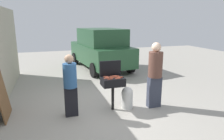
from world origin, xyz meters
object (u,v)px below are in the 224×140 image
(hot_dog_5, at_px, (112,76))
(hot_dog_8, at_px, (117,77))
(hot_dog_10, at_px, (108,77))
(hot_dog_3, at_px, (118,78))
(hot_dog_7, at_px, (120,77))
(hot_dog_9, at_px, (106,78))
(leaning_board, at_px, (2,94))
(hot_dog_13, at_px, (113,77))
(hot_dog_4, at_px, (114,76))
(parked_minivan, at_px, (101,49))
(hot_dog_12, at_px, (110,79))
(hot_dog_1, at_px, (106,77))
(propane_tank, at_px, (127,97))
(person_right, at_px, (155,73))
(hot_dog_0, at_px, (117,76))
(person_left, at_px, (70,83))
(hot_dog_2, at_px, (118,78))
(hot_dog_6, at_px, (113,77))
(bbq_grill, at_px, (113,83))
(hot_dog_11, at_px, (121,77))

(hot_dog_5, height_order, hot_dog_8, same)
(hot_dog_10, bearing_deg, hot_dog_3, -38.73)
(hot_dog_7, bearing_deg, hot_dog_9, 179.69)
(leaning_board, bearing_deg, hot_dog_13, -7.41)
(hot_dog_4, relative_size, leaning_board, 0.10)
(parked_minivan, bearing_deg, hot_dog_12, 70.77)
(hot_dog_1, relative_size, propane_tank, 0.21)
(hot_dog_4, xyz_separation_m, person_right, (1.09, -0.29, 0.07))
(hot_dog_12, bearing_deg, person_right, -0.91)
(hot_dog_7, bearing_deg, parked_minivan, 81.07)
(hot_dog_0, relative_size, leaning_board, 0.10)
(person_left, bearing_deg, hot_dog_13, 6.55)
(hot_dog_2, bearing_deg, hot_dog_9, 164.37)
(hot_dog_4, xyz_separation_m, hot_dog_6, (-0.11, -0.15, 0.00))
(hot_dog_0, height_order, hot_dog_8, same)
(hot_dog_2, relative_size, person_right, 0.07)
(hot_dog_5, bearing_deg, hot_dog_13, -97.05)
(hot_dog_6, distance_m, person_left, 1.11)
(bbq_grill, xyz_separation_m, hot_dog_4, (0.09, 0.12, 0.16))
(propane_tank, bearing_deg, person_right, -10.69)
(hot_dog_3, xyz_separation_m, hot_dog_11, (0.11, 0.08, 0.00))
(bbq_grill, xyz_separation_m, hot_dog_1, (-0.17, 0.11, 0.16))
(hot_dog_5, distance_m, parked_minivan, 4.97)
(hot_dog_4, height_order, hot_dog_13, same)
(hot_dog_1, relative_size, hot_dog_3, 1.00)
(bbq_grill, height_order, hot_dog_2, hot_dog_2)
(hot_dog_2, xyz_separation_m, hot_dog_12, (-0.21, -0.02, 0.00))
(hot_dog_3, height_order, leaning_board, leaning_board)
(hot_dog_4, height_order, leaning_board, leaning_board)
(person_left, distance_m, leaning_board, 1.69)
(hot_dog_2, height_order, propane_tank, hot_dog_2)
(hot_dog_10, bearing_deg, person_left, -177.44)
(hot_dog_3, height_order, parked_minivan, parked_minivan)
(hot_dog_12, bearing_deg, person_left, 172.94)
(hot_dog_1, distance_m, hot_dog_3, 0.37)
(hot_dog_1, xyz_separation_m, hot_dog_12, (0.05, -0.26, 0.00))
(hot_dog_1, bearing_deg, bbq_grill, -34.21)
(propane_tank, bearing_deg, hot_dog_8, 174.67)
(hot_dog_13, bearing_deg, person_right, -8.24)
(hot_dog_1, distance_m, hot_dog_9, 0.16)
(hot_dog_10, distance_m, person_left, 1.00)
(hot_dog_7, xyz_separation_m, parked_minivan, (0.79, 5.02, 0.10))
(hot_dog_5, relative_size, hot_dog_9, 1.00)
(hot_dog_2, distance_m, hot_dog_12, 0.21)
(hot_dog_11, height_order, propane_tank, hot_dog_11)
(propane_tank, distance_m, parked_minivan, 5.08)
(hot_dog_6, xyz_separation_m, hot_dog_12, (-0.10, -0.12, 0.00))
(hot_dog_7, height_order, hot_dog_10, same)
(hot_dog_1, distance_m, person_left, 0.98)
(hot_dog_9, distance_m, propane_tank, 0.86)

